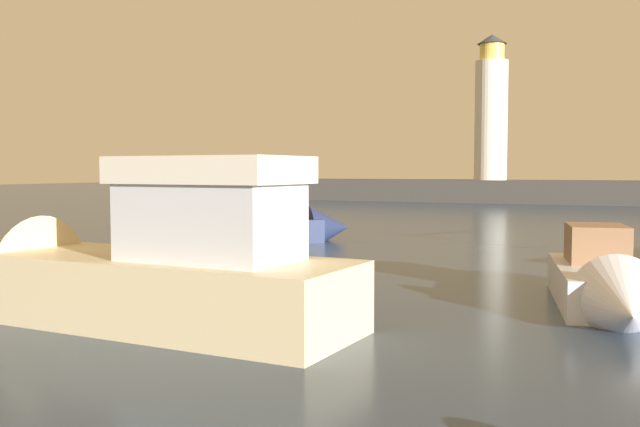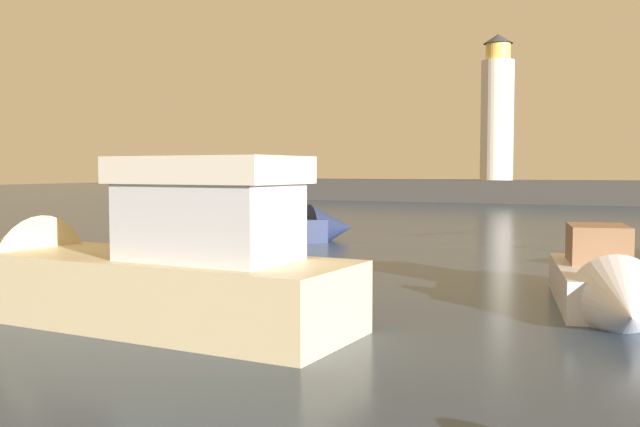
% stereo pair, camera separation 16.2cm
% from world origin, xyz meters
% --- Properties ---
extents(ground_plane, '(220.00, 220.00, 0.00)m').
position_xyz_m(ground_plane, '(0.00, 31.82, 0.00)').
color(ground_plane, '#2D3D51').
extents(breakwater, '(75.30, 6.25, 1.98)m').
position_xyz_m(breakwater, '(0.00, 63.63, 0.99)').
color(breakwater, '#423F3D').
rests_on(breakwater, ground_plane).
extents(lighthouse, '(2.89, 2.89, 12.95)m').
position_xyz_m(lighthouse, '(-6.64, 63.63, 8.12)').
color(lighthouse, silver).
rests_on(lighthouse, breakwater).
extents(motorboat_1, '(2.91, 6.20, 2.08)m').
position_xyz_m(motorboat_1, '(5.56, 14.45, 0.53)').
color(motorboat_1, silver).
rests_on(motorboat_1, ground_plane).
extents(motorboat_2, '(6.36, 6.37, 2.88)m').
position_xyz_m(motorboat_2, '(-7.30, 23.96, 0.70)').
color(motorboat_2, '#1E284C').
rests_on(motorboat_2, ground_plane).
extents(motorboat_3, '(9.25, 2.93, 3.66)m').
position_xyz_m(motorboat_3, '(-2.87, 9.72, 1.00)').
color(motorboat_3, beige).
rests_on(motorboat_3, ground_plane).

